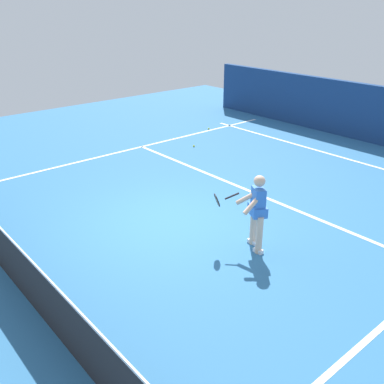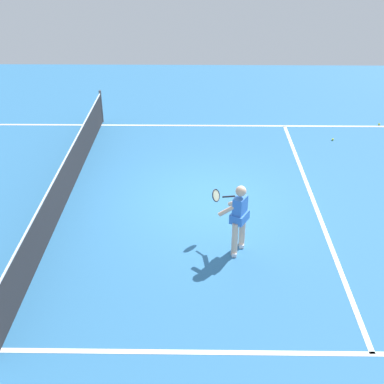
# 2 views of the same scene
# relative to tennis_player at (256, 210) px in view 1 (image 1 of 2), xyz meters

# --- Properties ---
(ground_plane) EXTENTS (24.30, 24.30, 0.00)m
(ground_plane) POSITION_rel_tennis_player_xyz_m (2.03, 0.65, -0.85)
(ground_plane) COLOR teal
(court_back_wall) EXTENTS (14.70, 0.24, 1.93)m
(court_back_wall) POSITION_rel_tennis_player_xyz_m (2.03, -8.39, 0.12)
(court_back_wall) COLOR navy
(court_back_wall) RESTS_ON ground
(baseline_marking) EXTENTS (10.70, 0.10, 0.01)m
(baseline_marking) POSITION_rel_tennis_player_xyz_m (2.03, -6.19, -0.84)
(baseline_marking) COLOR white
(baseline_marking) RESTS_ON ground
(service_line_marking) EXTENTS (9.70, 0.10, 0.01)m
(service_line_marking) POSITION_rel_tennis_player_xyz_m (2.03, -2.03, -0.84)
(service_line_marking) COLOR white
(service_line_marking) RESTS_ON ground
(sideline_left_marking) EXTENTS (0.10, 16.69, 0.01)m
(sideline_left_marking) POSITION_rel_tennis_player_xyz_m (-2.82, 0.65, -0.84)
(sideline_left_marking) COLOR white
(sideline_left_marking) RESTS_ON ground
(sideline_right_marking) EXTENTS (0.10, 16.69, 0.01)m
(sideline_right_marking) POSITION_rel_tennis_player_xyz_m (6.88, 0.65, -0.84)
(sideline_right_marking) COLOR white
(sideline_right_marking) RESTS_ON ground
(court_net) EXTENTS (10.38, 0.08, 1.09)m
(court_net) POSITION_rel_tennis_player_xyz_m (2.03, 4.06, -0.34)
(court_net) COLOR #4C4C51
(court_net) RESTS_ON ground
(tennis_player) EXTENTS (1.06, 0.80, 1.55)m
(tennis_player) POSITION_rel_tennis_player_xyz_m (0.00, 0.00, 0.00)
(tennis_player) COLOR beige
(tennis_player) RESTS_ON ground
(tennis_ball_near) EXTENTS (0.07, 0.07, 0.07)m
(tennis_ball_near) POSITION_rel_tennis_player_xyz_m (5.73, -3.36, -0.81)
(tennis_ball_near) COLOR #D1E533
(tennis_ball_near) RESTS_ON ground
(tennis_ball_mid) EXTENTS (0.07, 0.07, 0.07)m
(tennis_ball_mid) POSITION_rel_tennis_player_xyz_m (7.00, -5.20, -0.81)
(tennis_ball_mid) COLOR #D1E533
(tennis_ball_mid) RESTS_ON ground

